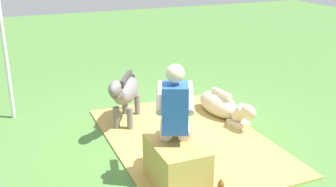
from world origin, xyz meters
TOP-DOWN VIEW (x-y plane):
  - ground_plane at (0.00, 0.00)m, footprint 24.00×24.00m
  - hay_patch at (-0.20, -0.25)m, footprint 3.04×2.04m
  - hay_bale at (-1.17, 0.34)m, footprint 0.77×0.52m
  - person_seated at (-1.01, 0.29)m, footprint 0.72×0.58m
  - pony_standing at (0.64, 0.36)m, footprint 1.21×0.83m
  - pony_lying at (0.33, -1.10)m, footprint 1.35×0.47m
  - tent_pole_right at (1.57, 1.91)m, footprint 0.06×0.06m

SIDE VIEW (x-z plane):
  - ground_plane at x=0.00m, z-range 0.00..0.00m
  - hay_patch at x=-0.20m, z-range 0.00..0.02m
  - pony_lying at x=0.33m, z-range -0.02..0.40m
  - hay_bale at x=-1.17m, z-range 0.00..0.51m
  - pony_standing at x=0.64m, z-range 0.08..0.95m
  - person_seated at x=-1.01m, z-range 0.08..1.47m
  - tent_pole_right at x=1.57m, z-range 0.00..2.25m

